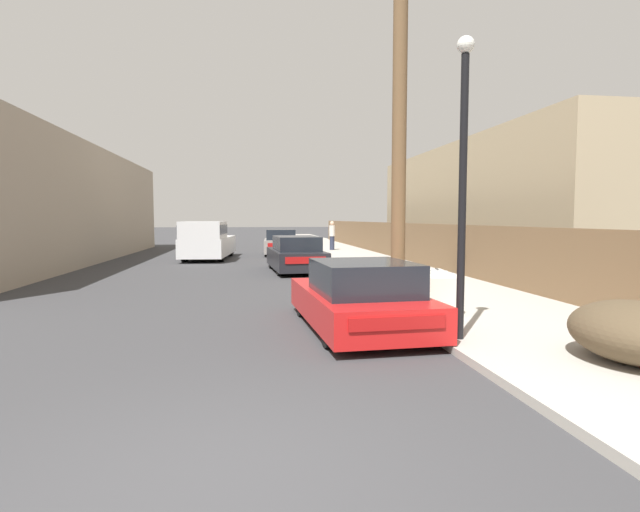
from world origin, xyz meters
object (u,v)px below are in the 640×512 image
parked_sports_car_red (359,298)px  street_lamp (463,166)px  brush_pile (636,332)px  discarded_fridge (434,291)px  utility_pole (400,103)px  pickup_truck (207,241)px  car_parked_mid (296,255)px  car_parked_far (281,243)px  pedestrian (332,235)px

parked_sports_car_red → street_lamp: bearing=-51.0°
parked_sports_car_red → brush_pile: bearing=-47.6°
discarded_fridge → utility_pole: size_ratio=0.19×
pickup_truck → car_parked_mid: bearing=127.0°
car_parked_far → utility_pole: 16.45m
car_parked_far → pickup_truck: pickup_truck is taller
car_parked_mid → utility_pole: size_ratio=0.49×
car_parked_mid → brush_pile: 13.18m
car_parked_mid → pedestrian: bearing=69.9°
car_parked_mid → street_lamp: (1.51, -11.24, 2.16)m
car_parked_mid → pedestrian: pedestrian is taller
discarded_fridge → car_parked_far: car_parked_far is taller
brush_pile → pickup_truck: bearing=110.5°
car_parked_far → pickup_truck: (-3.70, -2.80, 0.27)m
parked_sports_car_red → discarded_fridge: bearing=27.7°
discarded_fridge → brush_pile: (1.19, -4.04, 0.02)m
discarded_fridge → parked_sports_car_red: size_ratio=0.39×
utility_pole → brush_pile: (1.49, -5.63, -4.13)m
street_lamp → pedestrian: bearing=85.8°
parked_sports_car_red → brush_pile: size_ratio=2.25×
parked_sports_car_red → car_parked_far: (-0.26, 18.55, 0.09)m
pickup_truck → pedestrian: pickup_truck is taller
car_parked_mid → brush_pile: bearing=-79.4°
car_parked_mid → utility_pole: (1.75, -7.14, 4.02)m
car_parked_far → street_lamp: bearing=-82.9°
car_parked_far → pickup_truck: bearing=-140.2°
pickup_truck → pedestrian: (6.86, 4.64, 0.07)m
pickup_truck → street_lamp: size_ratio=1.25×
pickup_truck → utility_pole: utility_pole is taller
pedestrian → brush_pile: bearing=-89.7°
parked_sports_car_red → car_parked_mid: 9.84m
car_parked_far → car_parked_mid: bearing=-87.1°
brush_pile → pedestrian: bearing=90.3°
pickup_truck → pedestrian: 8.28m
car_parked_far → street_lamp: 20.13m
street_lamp → car_parked_far: bearing=94.4°
discarded_fridge → car_parked_mid: size_ratio=0.38×
discarded_fridge → car_parked_far: size_ratio=0.40×
car_parked_mid → utility_pole: utility_pole is taller
car_parked_mid → pickup_truck: bearing=118.6°
pickup_truck → utility_pole: (5.48, -13.06, 3.73)m
discarded_fridge → pedestrian: size_ratio=0.98×
utility_pole → car_parked_mid: bearing=103.8°
street_lamp → pedestrian: (1.62, 21.80, -1.80)m
pickup_truck → utility_pole: 14.65m
brush_pile → pedestrian: 23.34m
car_parked_far → utility_pole: (1.78, -15.86, 4.00)m
brush_pile → car_parked_mid: bearing=104.3°
discarded_fridge → parked_sports_car_red: (-1.83, -1.10, 0.06)m
street_lamp → pedestrian: street_lamp is taller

